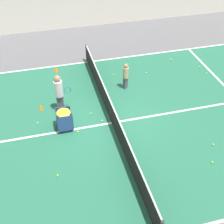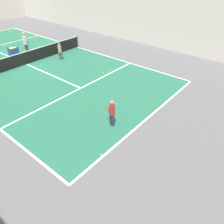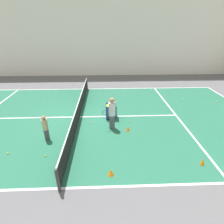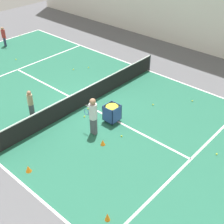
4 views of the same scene
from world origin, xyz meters
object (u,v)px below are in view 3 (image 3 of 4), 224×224
at_px(tennis_net, 79,110).
at_px(coach_at_net, 112,111).
at_px(child_midcourt, 45,126).
at_px(training_cone_0, 111,172).
at_px(training_cone_1, 128,129).
at_px(ball_cart, 111,108).

xyz_separation_m(tennis_net, coach_at_net, (1.33, 1.88, 0.51)).
xyz_separation_m(child_midcourt, training_cone_0, (2.32, 2.95, -0.61)).
bearing_deg(coach_at_net, training_cone_1, 159.98).
height_order(ball_cart, training_cone_1, ball_cart).
bearing_deg(child_midcourt, ball_cart, 0.83).
xyz_separation_m(tennis_net, training_cone_1, (1.64, 2.71, -0.37)).
bearing_deg(ball_cart, training_cone_0, -2.08).
relative_size(ball_cart, training_cone_1, 3.48).
xyz_separation_m(tennis_net, child_midcourt, (2.27, -1.24, 0.25)).
relative_size(training_cone_0, training_cone_1, 1.07).
relative_size(child_midcourt, training_cone_1, 5.20).
distance_m(coach_at_net, training_cone_0, 3.36).
distance_m(tennis_net, training_cone_0, 4.91).
height_order(training_cone_0, training_cone_1, training_cone_0).
bearing_deg(child_midcourt, training_cone_1, -24.27).
xyz_separation_m(ball_cart, training_cone_0, (4.42, -0.16, -0.48)).
distance_m(child_midcourt, training_cone_0, 3.80).
bearing_deg(tennis_net, child_midcourt, -28.61).
distance_m(coach_at_net, training_cone_1, 1.24).
distance_m(ball_cart, training_cone_1, 1.77).
height_order(tennis_net, coach_at_net, coach_at_net).
height_order(child_midcourt, training_cone_0, child_midcourt).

